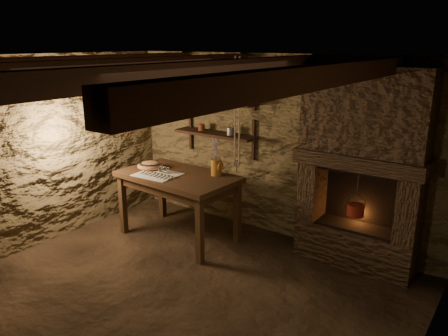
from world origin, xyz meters
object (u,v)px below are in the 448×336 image
Objects in this scene: stoneware_jug at (216,160)px; wooden_bowl at (150,166)px; iron_stockpot at (222,95)px; work_table at (179,204)px; red_pot at (356,209)px.

stoneware_jug is 1.43× the size of wooden_bowl.
stoneware_jug is 2.16× the size of iron_stockpot.
stoneware_jug is at bearing 17.57° from wooden_bowl.
wooden_bowl is at bearing -174.03° from work_table.
red_pot reaches higher than wooden_bowl.
work_table is at bearing -125.54° from stoneware_jug.
iron_stockpot is at bearing 141.21° from stoneware_jug.
work_table is at bearing 3.13° from wooden_bowl.
iron_stockpot reaches higher than wooden_bowl.
wooden_bowl is at bearing -139.02° from stoneware_jug.
iron_stockpot is at bearing 49.32° from wooden_bowl.
wooden_bowl is 1.51× the size of iron_stockpot.
work_table is 1.57m from iron_stockpot.
red_pot is (2.15, 0.62, 0.22)m from work_table.
red_pot is at bearing 18.81° from work_table.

